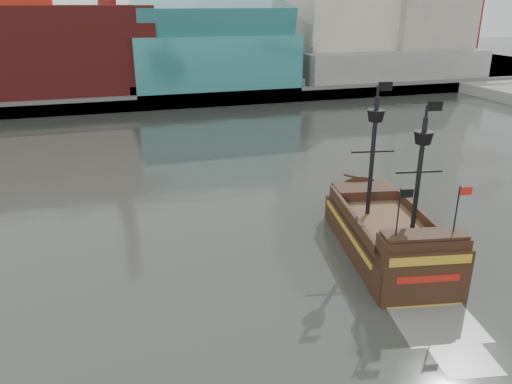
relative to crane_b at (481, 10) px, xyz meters
name	(u,v)px	position (x,y,z in m)	size (l,w,h in m)	color
ground	(307,301)	(-88.23, -92.00, -15.57)	(400.00, 400.00, 0.00)	#262924
promenade_far	(149,80)	(-88.23, 0.00, -14.57)	(220.00, 60.00, 2.00)	slate
seawall	(167,102)	(-88.23, -29.50, -14.27)	(220.00, 1.00, 2.60)	#4C4C49
crane_b	(481,10)	(0.00, 0.00, 0.00)	(19.10, 4.00, 26.25)	slate
pirate_ship	(387,240)	(-80.32, -88.04, -14.37)	(8.49, 18.36, 13.24)	black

